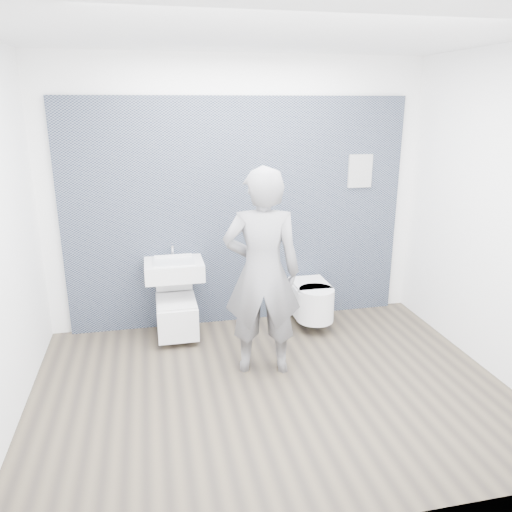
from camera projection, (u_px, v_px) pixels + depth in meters
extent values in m
plane|color=#4F4534|center=(271.00, 388.00, 4.26)|extent=(4.00, 4.00, 0.00)
plane|color=white|center=(238.00, 195.00, 5.25)|extent=(4.00, 0.00, 4.00)
plane|color=white|center=(346.00, 302.00, 2.45)|extent=(4.00, 0.00, 4.00)
plane|color=white|center=(500.00, 217.00, 4.25)|extent=(0.00, 3.00, 3.00)
plane|color=white|center=(274.00, 32.00, 3.43)|extent=(4.00, 4.00, 0.00)
cube|color=black|center=(240.00, 318.00, 5.63)|extent=(3.60, 0.06, 2.40)
cube|color=white|center=(174.00, 270.00, 5.05)|extent=(0.58, 0.44, 0.18)
cube|color=silver|center=(174.00, 262.00, 5.00)|extent=(0.41, 0.29, 0.03)
cylinder|color=silver|center=(172.00, 250.00, 5.15)|extent=(0.02, 0.02, 0.15)
cylinder|color=silver|center=(172.00, 245.00, 5.08)|extent=(0.02, 0.10, 0.02)
cylinder|color=silver|center=(174.00, 277.00, 5.27)|extent=(0.04, 0.04, 0.12)
cube|color=white|center=(177.00, 316.00, 5.12)|extent=(0.40, 0.58, 0.34)
cylinder|color=silver|center=(176.00, 304.00, 5.04)|extent=(0.28, 0.28, 0.03)
cube|color=white|center=(176.00, 301.00, 5.03)|extent=(0.38, 0.46, 0.02)
cube|color=white|center=(174.00, 273.00, 5.19)|extent=(0.38, 0.09, 0.42)
cube|color=silver|center=(176.00, 317.00, 5.40)|extent=(0.11, 0.06, 0.08)
cube|color=white|center=(309.00, 298.00, 5.45)|extent=(0.39, 0.46, 0.33)
cylinder|color=white|center=(315.00, 306.00, 5.24)|extent=(0.39, 0.39, 0.33)
cube|color=white|center=(310.00, 283.00, 5.37)|extent=(0.37, 0.43, 0.03)
cylinder|color=white|center=(317.00, 291.00, 5.17)|extent=(0.37, 0.37, 0.03)
cube|color=silver|center=(303.00, 301.00, 5.68)|extent=(0.11, 0.06, 0.08)
cube|color=silver|center=(352.00, 310.00, 5.86)|extent=(0.27, 0.03, 0.35)
imported|color=slate|center=(262.00, 273.00, 4.31)|extent=(0.75, 0.56, 1.85)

